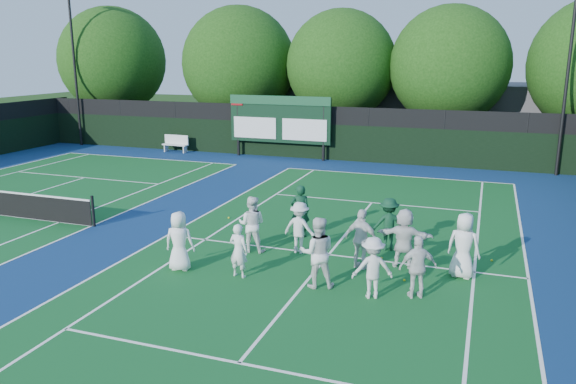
% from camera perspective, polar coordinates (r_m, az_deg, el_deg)
% --- Properties ---
extents(ground, '(120.00, 120.00, 0.00)m').
position_cam_1_polar(ground, '(15.89, 3.18, -7.58)').
color(ground, '#17370F').
rests_on(ground, ground).
extents(court_apron, '(34.00, 32.00, 0.01)m').
position_cam_1_polar(court_apron, '(19.17, -13.42, -4.15)').
color(court_apron, navy).
rests_on(court_apron, ground).
extents(near_court, '(11.05, 23.85, 0.01)m').
position_cam_1_polar(near_court, '(16.79, 4.16, -6.37)').
color(near_court, '#115622').
rests_on(near_court, ground).
extents(back_fence, '(34.00, 0.08, 3.00)m').
position_cam_1_polar(back_fence, '(32.17, 1.09, 5.87)').
color(back_fence, black).
rests_on(back_fence, ground).
extents(scoreboard, '(6.00, 0.21, 3.55)m').
position_cam_1_polar(scoreboard, '(32.02, -0.87, 7.33)').
color(scoreboard, black).
rests_on(scoreboard, ground).
extents(clubhouse, '(18.00, 6.00, 4.00)m').
position_cam_1_polar(clubhouse, '(38.88, 10.57, 7.96)').
color(clubhouse, '#535358').
rests_on(clubhouse, ground).
extents(light_pole_left, '(1.20, 0.30, 10.12)m').
position_cam_1_polar(light_pole_left, '(39.08, -21.01, 13.65)').
color(light_pole_left, black).
rests_on(light_pole_left, ground).
extents(light_pole_right, '(1.20, 0.30, 10.12)m').
position_cam_1_polar(light_pole_right, '(30.10, 26.83, 13.33)').
color(light_pole_right, black).
rests_on(light_pole_right, ground).
extents(bench, '(1.66, 0.52, 1.04)m').
position_cam_1_polar(bench, '(34.93, -11.32, 4.91)').
color(bench, silver).
rests_on(bench, ground).
extents(tree_a, '(7.32, 7.32, 9.05)m').
position_cam_1_polar(tree_a, '(41.98, -17.15, 12.39)').
color(tree_a, black).
rests_on(tree_a, ground).
extents(tree_b, '(7.24, 7.24, 8.85)m').
position_cam_1_polar(tree_b, '(37.07, -4.74, 12.59)').
color(tree_b, black).
rests_on(tree_b, ground).
extents(tree_c, '(6.63, 6.63, 8.49)m').
position_cam_1_polar(tree_c, '(34.84, 5.71, 12.42)').
color(tree_c, black).
rests_on(tree_c, ground).
extents(tree_d, '(6.73, 6.73, 8.55)m').
position_cam_1_polar(tree_d, '(33.86, 16.34, 11.93)').
color(tree_d, black).
rests_on(tree_d, ground).
extents(tennis_ball_0, '(0.07, 0.07, 0.07)m').
position_cam_1_polar(tennis_ball_0, '(16.22, -4.92, -7.02)').
color(tennis_ball_0, yellow).
rests_on(tennis_ball_0, ground).
extents(tennis_ball_1, '(0.07, 0.07, 0.07)m').
position_cam_1_polar(tennis_ball_1, '(17.48, 12.84, -5.77)').
color(tennis_ball_1, yellow).
rests_on(tennis_ball_1, ground).
extents(tennis_ball_2, '(0.07, 0.07, 0.07)m').
position_cam_1_polar(tennis_ball_2, '(15.19, 11.73, -8.76)').
color(tennis_ball_2, yellow).
rests_on(tennis_ball_2, ground).
extents(tennis_ball_3, '(0.07, 0.07, 0.07)m').
position_cam_1_polar(tennis_ball_3, '(20.45, -6.04, -2.62)').
color(tennis_ball_3, yellow).
rests_on(tennis_ball_3, ground).
extents(tennis_ball_4, '(0.07, 0.07, 0.07)m').
position_cam_1_polar(tennis_ball_4, '(16.63, 9.47, -6.63)').
color(tennis_ball_4, yellow).
rests_on(tennis_ball_4, ground).
extents(tennis_ball_5, '(0.07, 0.07, 0.07)m').
position_cam_1_polar(tennis_ball_5, '(17.25, 19.99, -6.55)').
color(tennis_ball_5, yellow).
rests_on(tennis_ball_5, ground).
extents(player_front_0, '(0.90, 0.67, 1.66)m').
position_cam_1_polar(player_front_0, '(15.64, -10.98, -4.93)').
color(player_front_0, white).
rests_on(player_front_0, ground).
extents(player_front_1, '(0.58, 0.42, 1.48)m').
position_cam_1_polar(player_front_1, '(14.98, -5.04, -5.95)').
color(player_front_1, white).
rests_on(player_front_1, ground).
extents(player_front_2, '(1.08, 0.95, 1.85)m').
position_cam_1_polar(player_front_2, '(14.25, 3.01, -6.16)').
color(player_front_2, white).
rests_on(player_front_2, ground).
extents(player_front_3, '(1.14, 0.90, 1.54)m').
position_cam_1_polar(player_front_3, '(13.83, 8.59, -7.62)').
color(player_front_3, silver).
rests_on(player_front_3, ground).
extents(player_front_4, '(1.00, 0.72, 1.58)m').
position_cam_1_polar(player_front_4, '(14.01, 13.06, -7.45)').
color(player_front_4, silver).
rests_on(player_front_4, ground).
extents(player_back_0, '(0.91, 0.76, 1.71)m').
position_cam_1_polar(player_back_0, '(16.81, -3.70, -3.28)').
color(player_back_0, white).
rests_on(player_back_0, ground).
extents(player_back_1, '(1.09, 0.73, 1.56)m').
position_cam_1_polar(player_back_1, '(16.70, 1.19, -3.64)').
color(player_back_1, silver).
rests_on(player_back_1, ground).
extents(player_back_2, '(1.07, 0.66, 1.70)m').
position_cam_1_polar(player_back_2, '(15.60, 7.50, -4.78)').
color(player_back_2, silver).
rests_on(player_back_2, ground).
extents(player_back_3, '(1.58, 0.53, 1.69)m').
position_cam_1_polar(player_back_3, '(15.90, 11.72, -4.60)').
color(player_back_3, white).
rests_on(player_back_3, ground).
extents(player_back_4, '(0.98, 0.75, 1.78)m').
position_cam_1_polar(player_back_4, '(15.54, 17.40, -5.23)').
color(player_back_4, white).
rests_on(player_back_4, ground).
extents(coach_left, '(0.75, 0.64, 1.73)m').
position_cam_1_polar(coach_left, '(18.12, 1.22, -1.96)').
color(coach_left, '#0F3923').
rests_on(coach_left, ground).
extents(coach_right, '(1.18, 0.90, 1.62)m').
position_cam_1_polar(coach_right, '(17.20, 10.18, -3.24)').
color(coach_right, '#0F3A22').
rests_on(coach_right, ground).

